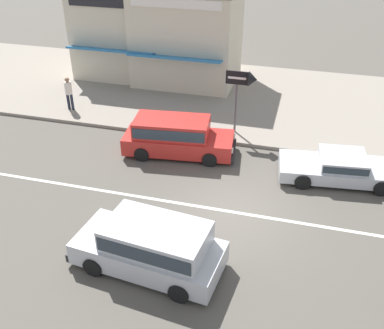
{
  "coord_description": "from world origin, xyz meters",
  "views": [
    {
      "loc": [
        1.88,
        -12.3,
        9.62
      ],
      "look_at": [
        -1.84,
        1.41,
        0.8
      ],
      "focal_mm": 42.0,
      "sensor_mm": 36.0,
      "label": 1
    }
  ],
  "objects": [
    {
      "name": "lane_centre_stripe",
      "position": [
        0.0,
        0.0,
        0.0
      ],
      "size": [
        50.4,
        0.14,
        0.01
      ],
      "primitive_type": "cube",
      "color": "silver",
      "rests_on": "ground"
    },
    {
      "name": "pedestrian_near_clock",
      "position": [
        -9.3,
        5.91,
        1.12
      ],
      "size": [
        0.34,
        0.34,
        1.67
      ],
      "color": "#232838",
      "rests_on": "kerb_strip"
    },
    {
      "name": "shopfront_corner_warung",
      "position": [
        -4.8,
        11.38,
        2.75
      ],
      "size": [
        5.55,
        5.07,
        5.18
      ],
      "color": "beige",
      "rests_on": "kerb_strip"
    },
    {
      "name": "sedan_silver_5",
      "position": [
        3.58,
        3.12,
        0.54
      ],
      "size": [
        4.83,
        2.31,
        1.06
      ],
      "color": "#B7BABF",
      "rests_on": "ground"
    },
    {
      "name": "arrow_signboard",
      "position": [
        -0.52,
        5.65,
        2.56
      ],
      "size": [
        1.34,
        0.64,
        2.89
      ],
      "color": "#4C4C51",
      "rests_on": "kerb_strip"
    },
    {
      "name": "shopfront_mid_block",
      "position": [
        -8.4,
        11.71,
        2.62
      ],
      "size": [
        5.56,
        5.12,
        4.93
      ],
      "color": "beige",
      "rests_on": "kerb_strip"
    },
    {
      "name": "ground_plane",
      "position": [
        0.0,
        0.0,
        0.0
      ],
      "size": [
        160.0,
        160.0,
        0.0
      ],
      "primitive_type": "plane",
      "color": "#544F47"
    },
    {
      "name": "minivan_red_4",
      "position": [
        -3.07,
        3.38,
        0.84
      ],
      "size": [
        4.78,
        2.24,
        1.56
      ],
      "color": "red",
      "rests_on": "ground"
    },
    {
      "name": "minivan_silver_2",
      "position": [
        -1.79,
        -3.21,
        0.84
      ],
      "size": [
        4.61,
        2.36,
        1.56
      ],
      "color": "#B7BABF",
      "rests_on": "ground"
    },
    {
      "name": "kerb_strip",
      "position": [
        0.0,
        9.69,
        0.07
      ],
      "size": [
        68.0,
        10.0,
        0.15
      ],
      "primitive_type": "cube",
      "color": "gray",
      "rests_on": "ground"
    }
  ]
}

